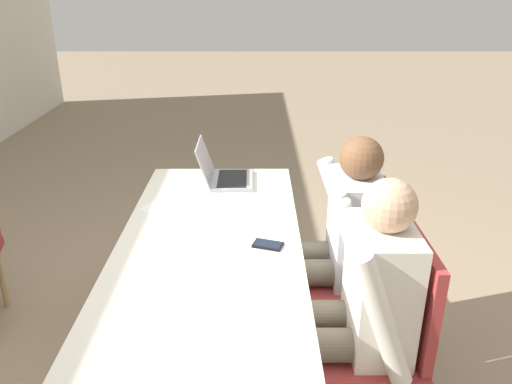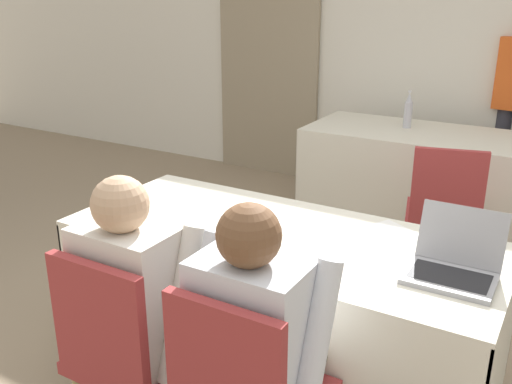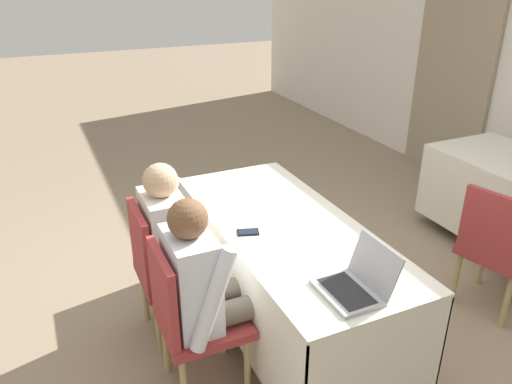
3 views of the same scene
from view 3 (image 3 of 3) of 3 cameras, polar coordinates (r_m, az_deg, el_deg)
The scene contains 12 objects.
ground_plane at distance 3.40m, azimuth 3.23°, elevation -14.88°, with size 24.00×24.00×0.00m, color gray.
curtain_panel at distance 5.74m, azimuth 21.85°, elevation 14.58°, with size 1.04×0.04×2.65m.
conference_table_near at distance 3.07m, azimuth 3.48°, elevation -6.64°, with size 1.88×0.80×0.75m.
laptop at distance 2.42m, azimuth 11.24°, elevation -10.29°, with size 0.31×0.30×0.23m.
cell_phone at distance 2.88m, azimuth -0.92°, elevation -4.62°, with size 0.11×0.14×0.01m.
paper_beside_laptop at distance 2.80m, azimuth 10.93°, elevation -6.18°, with size 0.32×0.36×0.00m.
paper_centre_table at distance 3.06m, azimuth 5.97°, elevation -2.97°, with size 0.21×0.30×0.00m.
chair_near_left at distance 3.10m, azimuth -10.54°, elevation -8.37°, with size 0.44×0.44×0.89m.
chair_near_right at distance 2.70m, azimuth -7.67°, elevation -13.81°, with size 0.44×0.44×0.89m.
chair_far_spare at distance 3.61m, azimuth 25.82°, elevation -5.58°, with size 0.53×0.53×0.89m.
person_checkered_shirt at distance 3.04m, azimuth -8.90°, elevation -5.44°, with size 0.50×0.52×1.15m.
person_white_shirt at distance 2.63m, azimuth -5.70°, elevation -10.55°, with size 0.50×0.52×1.15m.
Camera 3 is at (2.30, -1.26, 2.16)m, focal length 35.00 mm.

